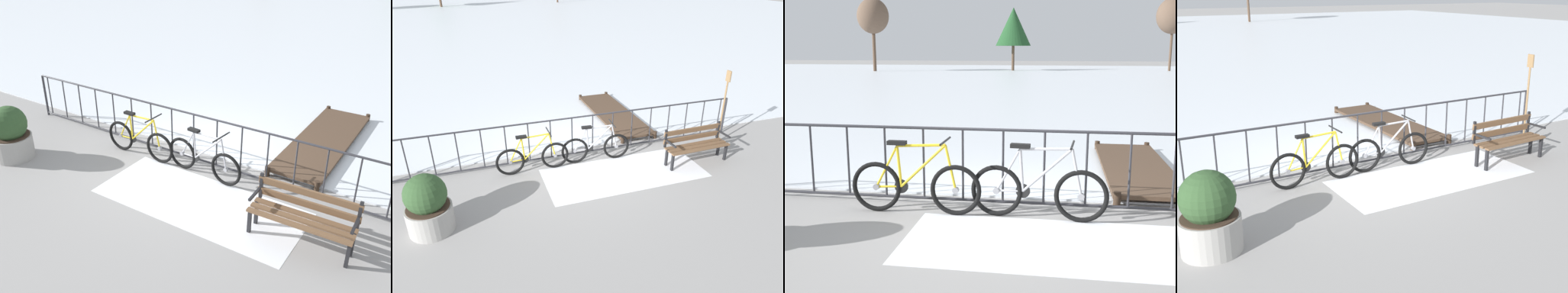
{
  "view_description": "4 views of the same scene",
  "coord_description": "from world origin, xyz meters",
  "views": [
    {
      "loc": [
        4.29,
        -6.48,
        4.32
      ],
      "look_at": [
        0.49,
        -0.68,
        0.77
      ],
      "focal_mm": 39.38,
      "sensor_mm": 36.0,
      "label": 1
    },
    {
      "loc": [
        -2.29,
        -7.87,
        4.34
      ],
      "look_at": [
        0.2,
        -0.62,
        0.54
      ],
      "focal_mm": 33.46,
      "sensor_mm": 36.0,
      "label": 2
    },
    {
      "loc": [
        0.71,
        -6.31,
        2.09
      ],
      "look_at": [
        -0.29,
        -0.07,
        0.83
      ],
      "focal_mm": 45.45,
      "sensor_mm": 36.0,
      "label": 3
    },
    {
      "loc": [
        -4.38,
        -8.1,
        3.36
      ],
      "look_at": [
        -0.09,
        -0.72,
        0.62
      ],
      "focal_mm": 45.71,
      "sensor_mm": 36.0,
      "label": 4
    }
  ],
  "objects": [
    {
      "name": "snow_patch",
      "position": [
        0.9,
        -1.2,
        0.0
      ],
      "size": [
        3.72,
        1.57,
        0.01
      ],
      "primitive_type": "cube",
      "color": "white",
      "rests_on": "ground"
    },
    {
      "name": "planter_with_shrub",
      "position": [
        -3.25,
        -1.92,
        0.53
      ],
      "size": [
        0.81,
        0.81,
        1.14
      ],
      "color": "#9E9B96",
      "rests_on": "ground"
    },
    {
      "name": "park_bench",
      "position": [
        2.76,
        -1.2,
        0.51
      ],
      "size": [
        1.61,
        0.53,
        0.89
      ],
      "color": "brown",
      "rests_on": "ground"
    },
    {
      "name": "railing_fence",
      "position": [
        0.0,
        0.0,
        0.56
      ],
      "size": [
        9.06,
        0.06,
        1.07
      ],
      "color": "#2D2D33",
      "rests_on": "ground"
    },
    {
      "name": "bicycle_near_railing",
      "position": [
        0.48,
        -0.4,
        0.37
      ],
      "size": [
        1.71,
        0.52,
        0.97
      ],
      "color": "black",
      "rests_on": "ground"
    },
    {
      "name": "wooden_dock",
      "position": [
        2.01,
        2.17,
        0.12
      ],
      "size": [
        1.1,
        3.85,
        0.2
      ],
      "color": "#4C3828",
      "rests_on": "ground"
    },
    {
      "name": "ground_plane",
      "position": [
        0.0,
        0.0,
        0.0
      ],
      "size": [
        160.0,
        160.0,
        0.0
      ],
      "primitive_type": "plane",
      "color": "gray"
    },
    {
      "name": "bicycle_second",
      "position": [
        -1.08,
        -0.42,
        0.37
      ],
      "size": [
        1.71,
        0.52,
        0.97
      ],
      "color": "black",
      "rests_on": "ground"
    }
  ]
}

